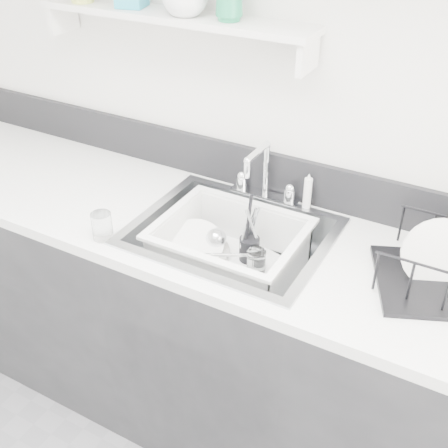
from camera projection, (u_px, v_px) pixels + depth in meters
The scene contains 13 objects.
counter_run at pixel (230, 334), 2.10m from camera, with size 3.20×0.62×0.92m.
backsplash at pixel (271, 173), 2.02m from camera, with size 3.20×0.02×0.16m, color black.
sink at pixel (231, 254), 1.90m from camera, with size 0.64×0.52×0.20m, color silver, non-canonical shape.
faucet at pixel (264, 184), 1.99m from camera, with size 0.26×0.18×0.23m.
side_sprayer at pixel (308, 191), 1.93m from camera, with size 0.03×0.03×0.14m, color white.
wall_shelf at pixel (172, 18), 1.83m from camera, with size 1.00×0.16×0.12m.
wash_tub at pixel (230, 249), 1.89m from camera, with size 0.48×0.39×0.19m, color white, non-canonical shape.
plate_stack at pixel (198, 250), 1.98m from camera, with size 0.25×0.24×0.10m.
utensil_cup at pixel (249, 246), 1.95m from camera, with size 0.07×0.07×0.24m.
ladle at pixel (221, 255), 1.93m from camera, with size 0.29×0.10×0.08m, color silver, non-canonical shape.
tumbler_in_tub at pixel (256, 262), 1.89m from camera, with size 0.06×0.06×0.09m, color white.
tumbler_counter at pixel (102, 226), 1.79m from camera, with size 0.07×0.07×0.09m, color white.
bowl_small at pixel (235, 283), 1.84m from camera, with size 0.10×0.10×0.03m, color white.
Camera 1 is at (0.72, -0.16, 1.95)m, focal length 45.00 mm.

